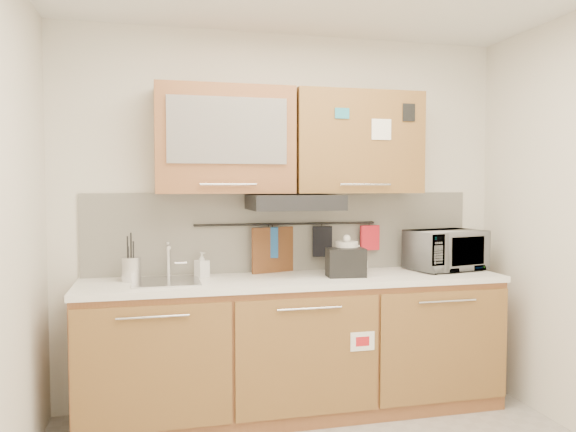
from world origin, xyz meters
TOP-DOWN VIEW (x-y plane):
  - wall_back at (0.00, 1.50)m, footprint 3.20×0.00m
  - base_cabinet at (0.00, 1.19)m, footprint 2.80×0.64m
  - countertop at (0.00, 1.19)m, footprint 2.82×0.62m
  - backsplash at (0.00, 1.49)m, footprint 2.80×0.02m
  - upper_cabinets at (-0.00, 1.32)m, footprint 1.82×0.37m
  - range_hood at (0.00, 1.25)m, footprint 0.60×0.46m
  - sink at (-0.85, 1.21)m, footprint 0.42×0.40m
  - utensil_rail at (0.00, 1.45)m, footprint 1.30×0.02m
  - utensil_crock at (-1.06, 1.29)m, footprint 0.17×0.17m
  - kettle at (0.36, 1.22)m, footprint 0.21×0.20m
  - toaster at (0.33, 1.14)m, footprint 0.27×0.17m
  - microwave at (1.14, 1.26)m, footprint 0.58×0.46m
  - soap_bottle at (-0.61, 1.34)m, footprint 0.10×0.11m
  - cutting_board at (-0.11, 1.44)m, footprint 0.32×0.12m
  - oven_mitt at (-0.14, 1.44)m, footprint 0.13×0.07m
  - dark_pouch at (0.26, 1.44)m, footprint 0.14×0.07m
  - pot_holder at (0.62, 1.44)m, footprint 0.15×0.04m

SIDE VIEW (x-z plane):
  - base_cabinet at x=0.00m, z-range -0.03..0.85m
  - countertop at x=0.00m, z-range 0.88..0.92m
  - sink at x=-0.85m, z-range 0.79..1.05m
  - utensil_crock at x=-1.06m, z-range 0.84..1.16m
  - soap_bottle at x=-0.61m, z-range 0.92..1.09m
  - toaster at x=0.33m, z-range 0.92..1.11m
  - kettle at x=0.36m, z-range 0.89..1.17m
  - cutting_board at x=-0.11m, z-range 0.84..1.24m
  - microwave at x=1.14m, z-range 0.92..1.21m
  - dark_pouch at x=0.26m, z-range 1.02..1.24m
  - oven_mitt at x=-0.14m, z-range 1.02..1.24m
  - pot_holder at x=0.62m, z-range 1.06..1.24m
  - backsplash at x=0.00m, z-range 0.92..1.48m
  - utensil_rail at x=0.00m, z-range 1.25..1.27m
  - wall_back at x=0.00m, z-range -0.30..2.90m
  - range_hood at x=0.00m, z-range 1.37..1.47m
  - upper_cabinets at x=0.00m, z-range 1.48..2.18m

